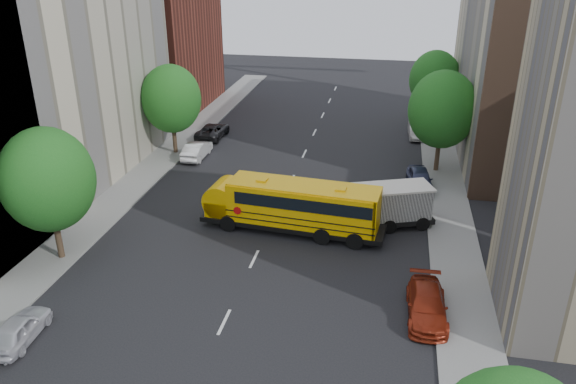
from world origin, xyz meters
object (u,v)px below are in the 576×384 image
(street_tree_4, at_px, (443,110))
(parked_car_3, at_px, (427,305))
(street_tree_1, at_px, (47,180))
(safari_truck, at_px, (383,206))
(school_bus, at_px, (291,204))
(street_tree_5, at_px, (435,80))
(parked_car_5, at_px, (417,130))
(parked_car_2, at_px, (213,131))
(parked_car_1, at_px, (197,150))
(parked_car_4, at_px, (420,179))
(parked_car_0, at_px, (19,329))
(street_tree_2, at_px, (171,99))

(street_tree_4, height_order, parked_car_3, street_tree_4)
(street_tree_1, bearing_deg, parked_car_3, -4.66)
(street_tree_4, bearing_deg, street_tree_1, -140.71)
(safari_truck, bearing_deg, school_bus, 174.98)
(school_bus, bearing_deg, street_tree_5, 73.87)
(street_tree_1, bearing_deg, parked_car_5, 52.08)
(street_tree_5, relative_size, parked_car_2, 1.59)
(parked_car_1, bearing_deg, parked_car_4, 170.66)
(parked_car_3, distance_m, parked_car_5, 28.13)
(safari_truck, xyz_separation_m, parked_car_2, (-16.27, 15.17, -0.80))
(street_tree_4, distance_m, parked_car_3, 20.22)
(safari_truck, relative_size, parked_car_5, 1.66)
(street_tree_4, bearing_deg, school_bus, -128.44)
(street_tree_4, xyz_separation_m, street_tree_5, (-0.00, 12.00, -0.37))
(street_tree_5, height_order, school_bus, street_tree_5)
(school_bus, height_order, parked_car_0, school_bus)
(street_tree_4, height_order, street_tree_5, street_tree_4)
(parked_car_3, xyz_separation_m, parked_car_5, (0.00, 28.13, 0.01))
(street_tree_1, height_order, street_tree_2, street_tree_1)
(parked_car_0, bearing_deg, street_tree_4, -131.71)
(school_bus, bearing_deg, safari_truck, 21.39)
(parked_car_1, xyz_separation_m, parked_car_2, (-0.35, 5.44, -0.04))
(parked_car_2, height_order, parked_car_5, parked_car_5)
(parked_car_4, bearing_deg, parked_car_5, 84.21)
(safari_truck, xyz_separation_m, parked_car_3, (2.49, -9.25, -0.79))
(parked_car_0, height_order, parked_car_5, parked_car_5)
(parked_car_1, bearing_deg, parked_car_5, -153.73)
(street_tree_4, relative_size, parked_car_0, 2.17)
(street_tree_1, relative_size, parked_car_5, 1.93)
(school_bus, xyz_separation_m, parked_car_0, (-10.24, -13.02, -1.20))
(parked_car_0, relative_size, parked_car_4, 0.87)
(street_tree_4, xyz_separation_m, parked_car_3, (-1.40, -19.68, -4.41))
(parked_car_2, bearing_deg, parked_car_5, -166.96)
(street_tree_5, height_order, parked_car_4, street_tree_5)
(street_tree_1, bearing_deg, safari_truck, 22.68)
(parked_car_0, bearing_deg, parked_car_4, -134.11)
(school_bus, bearing_deg, parked_car_0, -122.65)
(street_tree_2, height_order, safari_truck, street_tree_2)
(street_tree_4, bearing_deg, safari_truck, -110.45)
(safari_truck, bearing_deg, parked_car_3, -95.79)
(street_tree_2, relative_size, street_tree_4, 0.95)
(parked_car_5, bearing_deg, parked_car_2, -172.13)
(parked_car_1, height_order, parked_car_2, parked_car_1)
(street_tree_2, height_order, school_bus, street_tree_2)
(street_tree_1, relative_size, parked_car_2, 1.67)
(parked_car_0, bearing_deg, parked_car_5, -122.17)
(parked_car_0, distance_m, parked_car_1, 24.35)
(street_tree_1, distance_m, school_bus, 14.14)
(street_tree_1, relative_size, school_bus, 0.66)
(street_tree_5, xyz_separation_m, safari_truck, (-3.89, -22.43, -3.24))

